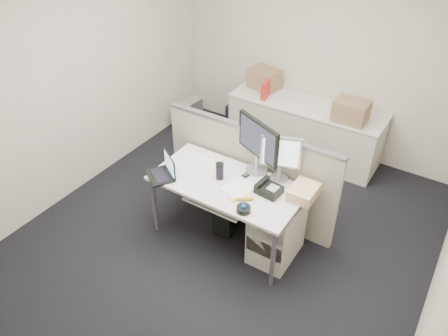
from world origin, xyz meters
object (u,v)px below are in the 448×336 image
Objects in this scene: desk at (227,188)px; laptop at (159,167)px; desk_phone at (269,190)px; monitor_main at (258,147)px.

desk is 4.94× the size of laptop.
desk is 6.53× the size of desk_phone.
desk_phone is at bearing 52.31° from laptop.
monitor_main reaches higher than laptop.
desk is 2.59× the size of monitor_main.
monitor_main is 0.44m from desk_phone.
desk_phone is (0.42, 0.08, 0.10)m from desk.
laptop is (-0.77, -0.60, -0.18)m from monitor_main.
monitor_main is at bearing 143.84° from desk_phone.
desk is at bearing 57.48° from laptop.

